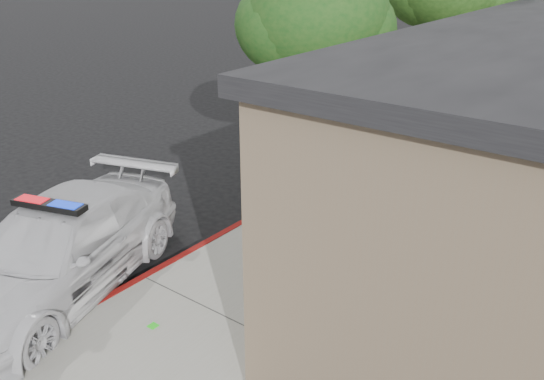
{
  "coord_description": "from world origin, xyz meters",
  "views": [
    {
      "loc": [
        6.96,
        -5.35,
        5.44
      ],
      "look_at": [
        1.14,
        2.26,
        1.29
      ],
      "focal_mm": 37.56,
      "sensor_mm": 36.0,
      "label": 1
    }
  ],
  "objects": [
    {
      "name": "street_tree_near",
      "position": [
        0.71,
        4.2,
        4.07
      ],
      "size": [
        2.92,
        2.87,
        5.26
      ],
      "rotation": [
        0.0,
        0.0,
        0.14
      ],
      "color": "black",
      "rests_on": "sidewalk"
    },
    {
      "name": "police_car",
      "position": [
        -0.9,
        -0.96,
        0.78
      ],
      "size": [
        3.71,
        5.74,
        1.67
      ],
      "rotation": [
        0.0,
        0.0,
        0.32
      ],
      "color": "silver",
      "rests_on": "ground"
    },
    {
      "name": "fire_hydrant",
      "position": [
        0.93,
        2.74,
        0.56
      ],
      "size": [
        0.48,
        0.41,
        0.82
      ],
      "rotation": [
        0.0,
        0.0,
        -0.24
      ],
      "color": "silver",
      "rests_on": "sidewalk"
    },
    {
      "name": "ground",
      "position": [
        0.0,
        0.0,
        0.0
      ],
      "size": [
        120.0,
        120.0,
        0.0
      ],
      "primitive_type": "plane",
      "color": "black",
      "rests_on": "ground"
    },
    {
      "name": "sidewalk",
      "position": [
        1.6,
        3.0,
        0.07
      ],
      "size": [
        3.2,
        60.0,
        0.15
      ],
      "primitive_type": "cube",
      "color": "#9C9A8E",
      "rests_on": "ground"
    },
    {
      "name": "red_curb",
      "position": [
        0.06,
        3.0,
        0.08
      ],
      "size": [
        0.14,
        60.0,
        0.16
      ],
      "primitive_type": "cube",
      "color": "maroon",
      "rests_on": "ground"
    }
  ]
}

